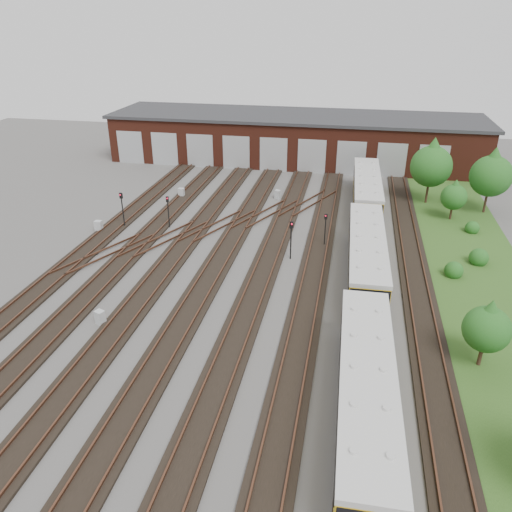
# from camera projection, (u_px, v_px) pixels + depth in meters

# --- Properties ---
(ground) EXTENTS (120.00, 120.00, 0.00)m
(ground) POSITION_uv_depth(u_px,v_px,m) (222.00, 305.00, 35.85)
(ground) COLOR #413F3D
(ground) RESTS_ON ground
(track_network) EXTENTS (30.40, 70.00, 0.33)m
(track_network) POSITION_uv_depth(u_px,v_px,m) (222.00, 300.00, 36.35)
(track_network) COLOR black
(track_network) RESTS_ON ground
(maintenance_shed) EXTENTS (51.00, 12.50, 6.35)m
(maintenance_shed) POSITION_uv_depth(u_px,v_px,m) (295.00, 137.00, 69.63)
(maintenance_shed) COLOR #4F1F13
(maintenance_shed) RESTS_ON ground
(grass_verge) EXTENTS (8.00, 55.00, 0.05)m
(grass_verge) POSITION_uv_depth(u_px,v_px,m) (475.00, 266.00, 41.28)
(grass_verge) COLOR #254517
(grass_verge) RESTS_ON ground
(metro_train) EXTENTS (3.05, 47.16, 3.12)m
(metro_train) POSITION_uv_depth(u_px,v_px,m) (366.00, 255.00, 38.85)
(metro_train) COLOR black
(metro_train) RESTS_ON ground
(signal_mast_0) EXTENTS (0.30, 0.28, 3.52)m
(signal_mast_0) POSITION_uv_depth(u_px,v_px,m) (122.00, 205.00, 47.89)
(signal_mast_0) COLOR black
(signal_mast_0) RESTS_ON ground
(signal_mast_1) EXTENTS (0.30, 0.29, 3.17)m
(signal_mast_1) POSITION_uv_depth(u_px,v_px,m) (168.00, 208.00, 47.95)
(signal_mast_1) COLOR black
(signal_mast_1) RESTS_ON ground
(signal_mast_2) EXTENTS (0.33, 0.32, 3.41)m
(signal_mast_2) POSITION_uv_depth(u_px,v_px,m) (291.00, 235.00, 41.66)
(signal_mast_2) COLOR black
(signal_mast_2) RESTS_ON ground
(signal_mast_3) EXTENTS (0.27, 0.26, 3.08)m
(signal_mast_3) POSITION_uv_depth(u_px,v_px,m) (325.00, 226.00, 44.05)
(signal_mast_3) COLOR black
(signal_mast_3) RESTS_ON ground
(relay_cabinet_0) EXTENTS (0.67, 0.56, 1.10)m
(relay_cabinet_0) POSITION_uv_depth(u_px,v_px,m) (99.00, 226.00, 47.64)
(relay_cabinet_0) COLOR #ABAEB0
(relay_cabinet_0) RESTS_ON ground
(relay_cabinet_1) EXTENTS (0.63, 0.53, 1.04)m
(relay_cabinet_1) POSITION_uv_depth(u_px,v_px,m) (181.00, 193.00, 56.61)
(relay_cabinet_1) COLOR #ABAEB0
(relay_cabinet_1) RESTS_ON ground
(relay_cabinet_2) EXTENTS (0.74, 0.69, 0.99)m
(relay_cabinet_2) POSITION_uv_depth(u_px,v_px,m) (100.00, 317.00, 33.53)
(relay_cabinet_2) COLOR #ABAEB0
(relay_cabinet_2) RESTS_ON ground
(relay_cabinet_3) EXTENTS (0.73, 0.68, 0.98)m
(relay_cabinet_3) POSITION_uv_depth(u_px,v_px,m) (278.00, 194.00, 56.16)
(relay_cabinet_3) COLOR #ABAEB0
(relay_cabinet_3) RESTS_ON ground
(relay_cabinet_4) EXTENTS (0.77, 0.70, 1.08)m
(relay_cabinet_4) POSITION_uv_depth(u_px,v_px,m) (371.00, 254.00, 42.18)
(relay_cabinet_4) COLOR #ABAEB0
(relay_cabinet_4) RESTS_ON ground
(tree_0) EXTENTS (4.38, 4.38, 7.25)m
(tree_0) POSITION_uv_depth(u_px,v_px,m) (432.00, 161.00, 53.05)
(tree_0) COLOR #382419
(tree_0) RESTS_ON ground
(tree_1) EXTENTS (2.55, 2.55, 4.23)m
(tree_1) POSITION_uv_depth(u_px,v_px,m) (454.00, 194.00, 49.47)
(tree_1) COLOR #382419
(tree_1) RESTS_ON ground
(tree_2) EXTENTS (4.20, 4.20, 6.96)m
(tree_2) POSITION_uv_depth(u_px,v_px,m) (492.00, 171.00, 50.45)
(tree_2) COLOR #382419
(tree_2) RESTS_ON ground
(tree_3) EXTENTS (2.73, 2.73, 4.52)m
(tree_3) POSITION_uv_depth(u_px,v_px,m) (488.00, 324.00, 28.51)
(tree_3) COLOR #382419
(tree_3) RESTS_ON ground
(bush_0) EXTENTS (1.46, 1.46, 1.46)m
(bush_0) POSITION_uv_depth(u_px,v_px,m) (454.00, 268.00, 39.48)
(bush_0) COLOR #1B4B15
(bush_0) RESTS_ON ground
(bush_1) EXTENTS (1.58, 1.58, 1.58)m
(bush_1) POSITION_uv_depth(u_px,v_px,m) (479.00, 255.00, 41.42)
(bush_1) COLOR #1B4B15
(bush_1) RESTS_ON ground
(bush_2) EXTENTS (1.32, 1.32, 1.32)m
(bush_2) POSITION_uv_depth(u_px,v_px,m) (473.00, 226.00, 47.41)
(bush_2) COLOR #1B4B15
(bush_2) RESTS_ON ground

